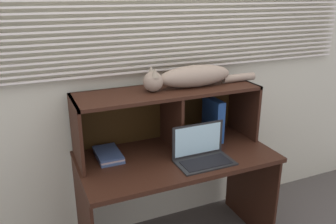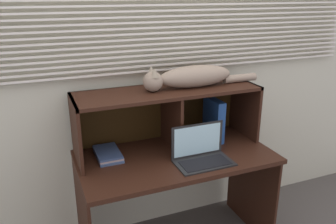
{
  "view_description": "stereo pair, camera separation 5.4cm",
  "coord_description": "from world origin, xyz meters",
  "px_view_note": "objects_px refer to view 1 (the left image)",
  "views": [
    {
      "loc": [
        -0.86,
        -1.67,
        1.75
      ],
      "look_at": [
        0.0,
        0.31,
        0.98
      ],
      "focal_mm": 36.85,
      "sensor_mm": 36.0,
      "label": 1
    },
    {
      "loc": [
        -0.81,
        -1.69,
        1.75
      ],
      "look_at": [
        0.0,
        0.31,
        0.98
      ],
      "focal_mm": 36.85,
      "sensor_mm": 36.0,
      "label": 2
    }
  ],
  "objects_px": {
    "laptop": "(202,153)",
    "binder_upright": "(213,119)",
    "cat": "(191,77)",
    "book_stack": "(108,155)"
  },
  "relations": [
    {
      "from": "laptop",
      "to": "book_stack",
      "type": "bearing_deg",
      "value": 152.43
    },
    {
      "from": "binder_upright",
      "to": "book_stack",
      "type": "distance_m",
      "value": 0.78
    },
    {
      "from": "laptop",
      "to": "binder_upright",
      "type": "bearing_deg",
      "value": 49.41
    },
    {
      "from": "laptop",
      "to": "binder_upright",
      "type": "height_order",
      "value": "binder_upright"
    },
    {
      "from": "cat",
      "to": "book_stack",
      "type": "bearing_deg",
      "value": 179.69
    },
    {
      "from": "cat",
      "to": "laptop",
      "type": "relative_size",
      "value": 2.35
    },
    {
      "from": "laptop",
      "to": "book_stack",
      "type": "distance_m",
      "value": 0.6
    },
    {
      "from": "laptop",
      "to": "binder_upright",
      "type": "xyz_separation_m",
      "value": [
        0.24,
        0.28,
        0.1
      ]
    },
    {
      "from": "book_stack",
      "to": "laptop",
      "type": "bearing_deg",
      "value": -27.57
    },
    {
      "from": "cat",
      "to": "laptop",
      "type": "height_order",
      "value": "cat"
    }
  ]
}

